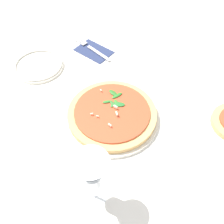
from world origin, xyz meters
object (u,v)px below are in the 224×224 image
fork (92,49)px  pizza_arugula_main (112,115)px  wine_glass (92,174)px  side_plate_white (39,66)px

fork → pizza_arugula_main: bearing=148.3°
pizza_arugula_main → wine_glass: bearing=138.1°
pizza_arugula_main → fork: bearing=-19.2°
pizza_arugula_main → side_plate_white: (0.36, 0.11, -0.01)m
wine_glass → fork: size_ratio=0.95×
pizza_arugula_main → wine_glass: wine_glass is taller
pizza_arugula_main → side_plate_white: bearing=16.8°
wine_glass → fork: wine_glass is taller
pizza_arugula_main → fork: 0.36m
pizza_arugula_main → side_plate_white: 0.38m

